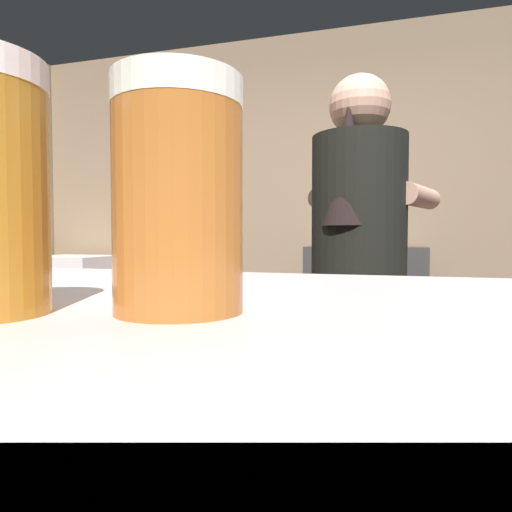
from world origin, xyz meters
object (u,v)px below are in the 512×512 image
Objects in this scene: pint_glass_near at (178,197)px; bottle_hot_sauce at (318,232)px; mini_fridge at (73,316)px; mixing_bowl at (268,279)px; bottle_vinegar at (381,234)px; chefs_knife at (430,291)px; bartender at (358,275)px.

bottle_hot_sauce reaches higher than pint_glass_near.
mini_fridge is 2.14m from mixing_bowl.
mixing_bowl is 1.23× the size of pint_glass_near.
bottle_vinegar is at bearing 63.82° from mixing_bowl.
bartender is at bearing -135.18° from chefs_knife.
bartender is 0.70m from mixing_bowl.
bartender is 1.58m from bottle_vinegar.
mini_fridge reaches higher than chefs_knife.
mini_fridge is at bearing 148.93° from chefs_knife.
mini_fridge is at bearing -176.09° from bottle_vinegar.
bottle_hot_sauce reaches higher than mini_fridge.
bartender is 12.30× the size of pint_glass_near.
mini_fridge is 3.67× the size of bottle_hot_sauce.
bartender is 1.60m from bottle_hot_sauce.
bottle_vinegar is (2.42, 0.17, 0.66)m from mini_fridge.
pint_glass_near is at bearing -50.25° from mini_fridge.
bottle_hot_sauce is 0.44m from bottle_vinegar.
chefs_knife is at bearing -7.33° from mixing_bowl.
bartender is at bearing -91.84° from bottle_vinegar.
chefs_knife is (0.76, -0.10, -0.02)m from mixing_bowl.
bottle_vinegar reaches higher than pint_glass_near.
chefs_knife is at bearing -16.72° from bartender.
mixing_bowl is 0.71× the size of chefs_knife.
bottle_vinegar reaches higher than mixing_bowl.
pint_glass_near reaches higher than chefs_knife.
mini_fridge is 5.70× the size of mixing_bowl.
bottle_vinegar reaches higher than mini_fridge.
mixing_bowl is 1.07m from bottle_hot_sauce.
mini_fridge is 4.25× the size of bottle_vinegar.
bottle_hot_sauce is (-0.38, 2.97, 0.01)m from pint_glass_near.
mixing_bowl is (-0.48, 0.50, -0.07)m from bartender.
bartender is 6.44× the size of bottle_hot_sauce.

